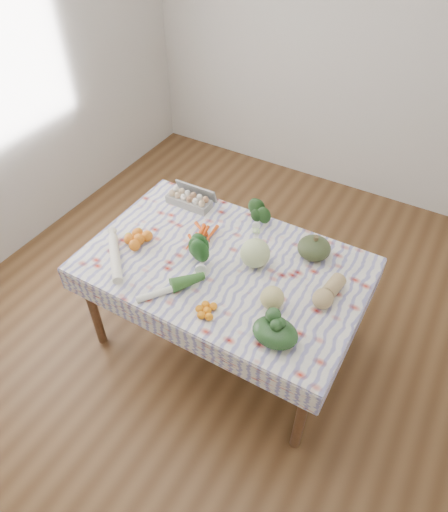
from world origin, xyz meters
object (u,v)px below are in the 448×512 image
at_px(kabocha_squash, 314,248).
at_px(cabbage, 255,253).
at_px(egg_carton, 189,200).
at_px(grapefruit, 272,298).
at_px(dining_table, 224,273).
at_px(butternut_squash, 329,291).

height_order(kabocha_squash, cabbage, cabbage).
relative_size(egg_carton, grapefruit, 2.39).
distance_m(egg_carton, grapefruit, 1.02).
distance_m(kabocha_squash, grapefruit, 0.48).
xyz_separation_m(dining_table, butternut_squash, (0.63, 0.05, 0.14)).
bearing_deg(egg_carton, dining_table, -37.63).
relative_size(kabocha_squash, grapefruit, 1.53).
height_order(dining_table, kabocha_squash, kabocha_squash).
xyz_separation_m(cabbage, butternut_squash, (0.47, -0.03, -0.03)).
relative_size(dining_table, kabocha_squash, 8.03).
distance_m(egg_carton, cabbage, 0.71).
bearing_deg(grapefruit, kabocha_squash, 84.50).
height_order(egg_carton, kabocha_squash, kabocha_squash).
relative_size(egg_carton, kabocha_squash, 1.56).
xyz_separation_m(dining_table, kabocha_squash, (0.43, 0.32, 0.15)).
bearing_deg(kabocha_squash, butternut_squash, -53.87).
bearing_deg(kabocha_squash, grapefruit, -95.50).
xyz_separation_m(egg_carton, butternut_squash, (1.12, -0.32, 0.02)).
relative_size(dining_table, cabbage, 9.08).
height_order(cabbage, butternut_squash, cabbage).
xyz_separation_m(dining_table, grapefruit, (0.39, -0.16, 0.15)).
height_order(egg_carton, butternut_squash, butternut_squash).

